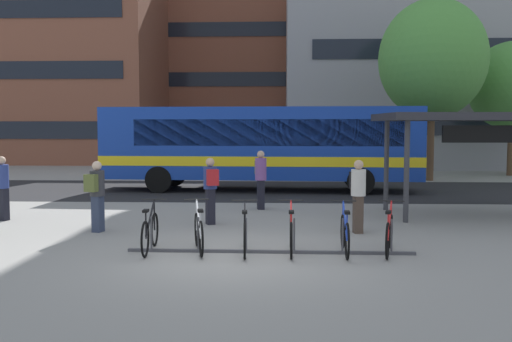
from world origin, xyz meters
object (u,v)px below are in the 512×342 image
at_px(street_tree_1, 433,59).
at_px(city_bus, 259,145).
at_px(parked_bicycle_black_2, 245,234).
at_px(commuter_red_pack_0, 211,186).
at_px(parked_bicycle_blue_4, 345,234).
at_px(commuter_black_pack_2, 358,191).
at_px(parked_bicycle_red_3, 291,234).
at_px(commuter_teal_pack_3, 1,184).
at_px(parked_bicycle_black_0, 150,232).
at_px(transit_shelter, 482,120).
at_px(commuter_olive_pack_4, 261,176).
at_px(commuter_olive_pack_1, 97,191).
at_px(parked_bicycle_white_1, 199,232).
at_px(parked_bicycle_red_5, 389,234).

bearing_deg(street_tree_1, city_bus, -150.39).
distance_m(parked_bicycle_black_2, commuter_red_pack_0, 3.43).
height_order(parked_bicycle_blue_4, commuter_black_pack_2, commuter_black_pack_2).
bearing_deg(parked_bicycle_red_3, commuter_teal_pack_3, 65.47).
relative_size(parked_bicycle_black_0, parked_bicycle_red_3, 1.00).
relative_size(city_bus, parked_bicycle_black_0, 7.03).
bearing_deg(street_tree_1, transit_shelter, -97.06).
bearing_deg(street_tree_1, parked_bicycle_blue_4, -110.06).
bearing_deg(parked_bicycle_blue_4, transit_shelter, -39.56).
height_order(parked_bicycle_red_3, transit_shelter, transit_shelter).
distance_m(commuter_red_pack_0, street_tree_1, 15.44).
bearing_deg(commuter_olive_pack_4, commuter_olive_pack_1, -54.47).
relative_size(parked_bicycle_white_1, commuter_olive_pack_4, 0.96).
bearing_deg(parked_bicycle_blue_4, parked_bicycle_red_3, 90.66).
bearing_deg(commuter_olive_pack_1, commuter_red_pack_0, -51.74).
xyz_separation_m(parked_bicycle_red_3, transit_shelter, (5.32, 4.90, 2.26)).
height_order(parked_bicycle_red_3, commuter_olive_pack_1, commuter_olive_pack_1).
relative_size(parked_bicycle_white_1, transit_shelter, 0.30).
relative_size(transit_shelter, commuter_olive_pack_4, 3.22).
bearing_deg(parked_bicycle_red_3, commuter_olive_pack_1, 66.53).
bearing_deg(commuter_black_pack_2, commuter_teal_pack_3, -105.01).
relative_size(city_bus, commuter_olive_pack_1, 7.25).
relative_size(parked_bicycle_red_3, parked_bicycle_red_5, 1.03).
distance_m(city_bus, commuter_teal_pack_3, 9.81).
xyz_separation_m(parked_bicycle_red_3, parked_bicycle_red_5, (1.92, 0.04, 0.00)).
distance_m(parked_bicycle_red_3, commuter_teal_pack_3, 8.39).
relative_size(transit_shelter, commuter_olive_pack_1, 3.38).
bearing_deg(transit_shelter, commuter_black_pack_2, -147.38).
xyz_separation_m(parked_bicycle_white_1, parked_bicycle_red_5, (3.74, -0.02, 0.00)).
xyz_separation_m(parked_bicycle_black_2, commuter_olive_pack_4, (0.08, 5.90, 0.63)).
height_order(parked_bicycle_blue_4, commuter_red_pack_0, commuter_red_pack_0).
bearing_deg(parked_bicycle_red_5, parked_bicycle_blue_4, 107.90).
distance_m(commuter_black_pack_2, commuter_olive_pack_4, 4.38).
xyz_separation_m(parked_bicycle_black_2, parked_bicycle_red_3, (0.91, 0.04, 0.00)).
height_order(city_bus, street_tree_1, street_tree_1).
bearing_deg(parked_bicycle_blue_4, street_tree_1, -18.58).
xyz_separation_m(commuter_olive_pack_1, commuter_teal_pack_3, (-3.07, 1.53, 0.01)).
xyz_separation_m(parked_bicycle_blue_4, street_tree_1, (5.55, 15.19, 5.11)).
height_order(city_bus, parked_bicycle_black_0, city_bus).
bearing_deg(commuter_red_pack_0, city_bus, -27.78).
xyz_separation_m(city_bus, transit_shelter, (6.39, -5.92, 0.87)).
bearing_deg(parked_bicycle_red_3, city_bus, 6.09).
height_order(city_bus, commuter_teal_pack_3, city_bus).
height_order(parked_bicycle_black_2, commuter_teal_pack_3, commuter_teal_pack_3).
relative_size(commuter_olive_pack_1, commuter_olive_pack_4, 0.95).
distance_m(parked_bicycle_white_1, transit_shelter, 8.92).
bearing_deg(commuter_red_pack_0, commuter_black_pack_2, -125.88).
bearing_deg(parked_bicycle_red_5, parked_bicycle_black_2, 105.86).
height_order(commuter_black_pack_2, commuter_olive_pack_4, commuter_olive_pack_4).
relative_size(parked_bicycle_red_3, commuter_olive_pack_4, 0.98).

